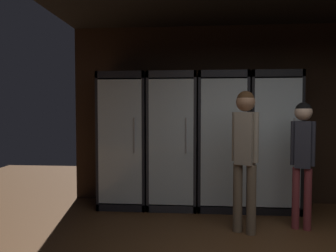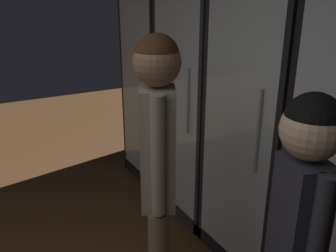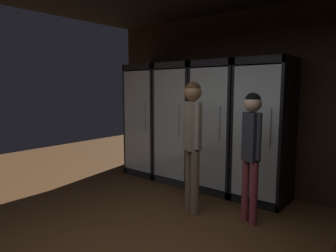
# 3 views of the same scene
# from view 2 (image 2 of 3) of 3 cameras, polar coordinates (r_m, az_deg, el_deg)

# --- Properties ---
(cooler_far_left) EXTENTS (0.71, 0.67, 2.02)m
(cooler_far_left) POSITION_cam_2_polar(r_m,az_deg,el_deg) (3.63, 0.05, 6.51)
(cooler_far_left) COLOR black
(cooler_far_left) RESTS_ON ground
(cooler_left) EXTENTS (0.71, 0.67, 2.02)m
(cooler_left) POSITION_cam_2_polar(r_m,az_deg,el_deg) (3.03, 7.02, 3.80)
(cooler_left) COLOR #2B2B30
(cooler_left) RESTS_ON ground
(cooler_center) EXTENTS (0.71, 0.67, 2.02)m
(cooler_center) POSITION_cam_2_polar(r_m,az_deg,el_deg) (2.52, 17.05, -0.54)
(cooler_center) COLOR black
(cooler_center) RESTS_ON ground
(shopper_near) EXTENTS (0.29, 0.24, 1.69)m
(shopper_near) POSITION_cam_2_polar(r_m,az_deg,el_deg) (1.77, -1.62, -6.46)
(shopper_near) COLOR #72604C
(shopper_near) RESTS_ON ground
(shopper_far) EXTENTS (0.27, 0.21, 1.56)m
(shopper_far) POSITION_cam_2_polar(r_m,az_deg,el_deg) (1.41, 19.91, -17.35)
(shopper_far) COLOR brown
(shopper_far) RESTS_ON ground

